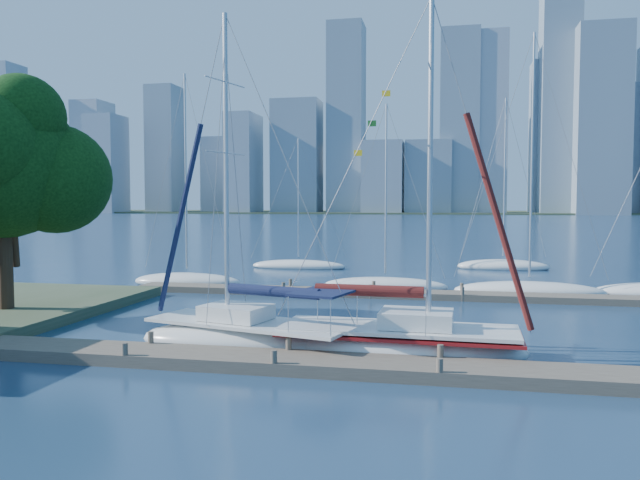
# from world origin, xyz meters

# --- Properties ---
(ground) EXTENTS (700.00, 700.00, 0.00)m
(ground) POSITION_xyz_m (0.00, 0.00, 0.00)
(ground) COLOR #162A48
(ground) RESTS_ON ground
(near_dock) EXTENTS (26.00, 2.00, 0.40)m
(near_dock) POSITION_xyz_m (0.00, 0.00, 0.20)
(near_dock) COLOR #4E4439
(near_dock) RESTS_ON ground
(far_dock) EXTENTS (30.00, 1.80, 0.36)m
(far_dock) POSITION_xyz_m (2.00, 16.00, 0.18)
(far_dock) COLOR #4E4439
(far_dock) RESTS_ON ground
(far_shore) EXTENTS (800.00, 100.00, 1.50)m
(far_shore) POSITION_xyz_m (0.00, 320.00, 0.00)
(far_shore) COLOR #38472D
(far_shore) RESTS_ON ground
(tree) EXTENTS (8.75, 7.95, 10.96)m
(tree) POSITION_xyz_m (-14.49, 5.64, 7.22)
(tree) COLOR black
(tree) RESTS_ON ground
(sailboat_navy) EXTENTS (8.80, 4.78, 12.79)m
(sailboat_navy) POSITION_xyz_m (-1.89, 2.52, 0.99)
(sailboat_navy) COLOR silver
(sailboat_navy) RESTS_ON ground
(sailboat_maroon) EXTENTS (8.85, 3.17, 12.80)m
(sailboat_maroon) POSITION_xyz_m (3.57, 2.40, 0.96)
(sailboat_maroon) COLOR silver
(sailboat_maroon) RESTS_ON ground
(bg_boat_0) EXTENTS (7.65, 4.46, 13.91)m
(bg_boat_0) POSITION_xyz_m (-11.31, 18.43, 0.29)
(bg_boat_0) COLOR silver
(bg_boat_0) RESTS_ON ground
(bg_boat_2) EXTENTS (7.94, 4.50, 11.69)m
(bg_boat_2) POSITION_xyz_m (1.43, 19.30, 0.24)
(bg_boat_2) COLOR silver
(bg_boat_2) RESTS_ON ground
(bg_boat_4) EXTENTS (8.50, 2.45, 15.27)m
(bg_boat_4) POSITION_xyz_m (9.82, 18.21, 0.29)
(bg_boat_4) COLOR silver
(bg_boat_4) RESTS_ON ground
(bg_boat_6) EXTENTS (8.00, 3.23, 10.85)m
(bg_boat_6) POSITION_xyz_m (-6.69, 29.98, 0.23)
(bg_boat_6) COLOR silver
(bg_boat_6) RESTS_ON ground
(bg_boat_7) EXTENTS (7.58, 4.58, 13.99)m
(bg_boat_7) POSITION_xyz_m (9.57, 32.61, 0.29)
(bg_boat_7) COLOR silver
(bg_boat_7) RESTS_ON ground
(skyline) EXTENTS (502.78, 51.31, 112.79)m
(skyline) POSITION_xyz_m (19.25, 290.37, 34.67)
(skyline) COLOR slate
(skyline) RESTS_ON ground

